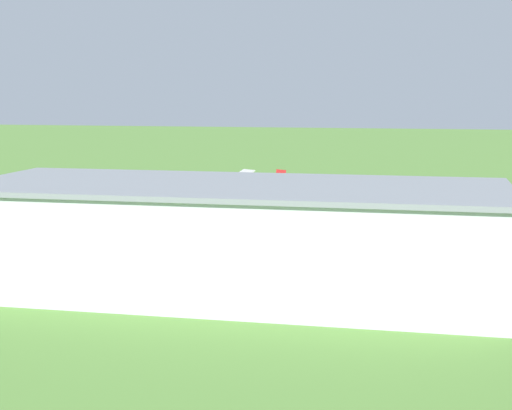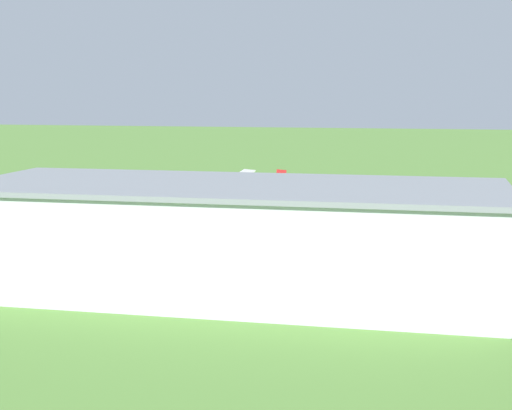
% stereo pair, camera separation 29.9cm
% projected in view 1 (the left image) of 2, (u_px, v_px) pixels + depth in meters
% --- Properties ---
extents(ground_plane, '(400.00, 400.00, 0.00)m').
position_uv_depth(ground_plane, '(305.00, 207.00, 95.52)').
color(ground_plane, '#568438').
extents(hangar, '(37.43, 15.24, 7.56)m').
position_uv_depth(hangar, '(234.00, 237.00, 55.17)').
color(hangar, silver).
rests_on(hangar, ground_plane).
extents(biplane, '(7.40, 7.88, 3.44)m').
position_uv_depth(biplane, '(253.00, 184.00, 88.88)').
color(biplane, '#B21E1E').
extents(car_blue, '(2.01, 4.06, 1.61)m').
position_uv_depth(car_blue, '(67.00, 237.00, 71.27)').
color(car_blue, '#23389E').
rests_on(car_blue, ground_plane).
extents(car_grey, '(2.47, 4.73, 1.60)m').
position_uv_depth(car_grey, '(10.00, 233.00, 73.44)').
color(car_grey, slate).
rests_on(car_grey, ground_plane).
extents(truck_delivery_white, '(6.55, 2.81, 2.83)m').
position_uv_depth(truck_delivery_white, '(486.00, 238.00, 66.94)').
color(truck_delivery_white, silver).
rests_on(truck_delivery_white, ground_plane).
extents(person_by_parked_cars, '(0.51, 0.51, 1.56)m').
position_uv_depth(person_by_parked_cars, '(116.00, 233.00, 73.88)').
color(person_by_parked_cars, '#33723F').
rests_on(person_by_parked_cars, ground_plane).
extents(person_crossing_taxiway, '(0.43, 0.43, 1.77)m').
position_uv_depth(person_crossing_taxiway, '(92.00, 230.00, 74.49)').
color(person_crossing_taxiway, orange).
rests_on(person_crossing_taxiway, ground_plane).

